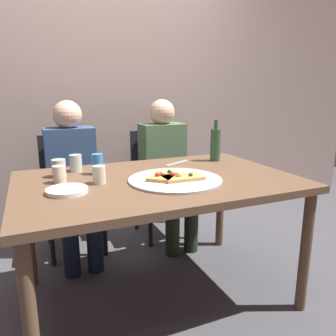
# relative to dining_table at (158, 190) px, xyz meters

# --- Properties ---
(ground_plane) EXTENTS (8.00, 8.00, 0.00)m
(ground_plane) POSITION_rel_dining_table_xyz_m (0.00, 0.00, -0.68)
(ground_plane) COLOR #424247
(back_wall) EXTENTS (6.00, 0.10, 2.60)m
(back_wall) POSITION_rel_dining_table_xyz_m (0.00, 1.35, 0.62)
(back_wall) COLOR gray
(back_wall) RESTS_ON ground_plane
(dining_table) EXTENTS (1.54, 1.00, 0.75)m
(dining_table) POSITION_rel_dining_table_xyz_m (0.00, 0.00, 0.00)
(dining_table) COLOR brown
(dining_table) RESTS_ON ground_plane
(pizza_tray) EXTENTS (0.52, 0.52, 0.01)m
(pizza_tray) POSITION_rel_dining_table_xyz_m (0.07, -0.09, 0.08)
(pizza_tray) COLOR #ADADB2
(pizza_tray) RESTS_ON dining_table
(pizza_slice_last) EXTENTS (0.24, 0.25, 0.05)m
(pizza_slice_last) POSITION_rel_dining_table_xyz_m (0.02, -0.05, 0.10)
(pizza_slice_last) COLOR tan
(pizza_slice_last) RESTS_ON pizza_tray
(pizza_slice_extra) EXTENTS (0.22, 0.13, 0.05)m
(pizza_slice_extra) POSITION_rel_dining_table_xyz_m (0.10, -0.11, 0.10)
(pizza_slice_extra) COLOR tan
(pizza_slice_extra) RESTS_ON pizza_tray
(wine_bottle) EXTENTS (0.07, 0.07, 0.29)m
(wine_bottle) POSITION_rel_dining_table_xyz_m (0.55, 0.28, 0.19)
(wine_bottle) COLOR #2D5133
(wine_bottle) RESTS_ON dining_table
(tumbler_near) EXTENTS (0.07, 0.07, 0.10)m
(tumbler_near) POSITION_rel_dining_table_xyz_m (-0.33, 0.02, 0.12)
(tumbler_near) COLOR beige
(tumbler_near) RESTS_ON dining_table
(tumbler_far) EXTENTS (0.07, 0.07, 0.09)m
(tumbler_far) POSITION_rel_dining_table_xyz_m (-0.52, 0.11, 0.12)
(tumbler_far) COLOR beige
(tumbler_far) RESTS_ON dining_table
(wine_glass) EXTENTS (0.07, 0.07, 0.10)m
(wine_glass) POSITION_rel_dining_table_xyz_m (-0.40, 0.35, 0.13)
(wine_glass) COLOR #B7C6BC
(wine_glass) RESTS_ON dining_table
(short_glass) EXTENTS (0.08, 0.08, 0.10)m
(short_glass) POSITION_rel_dining_table_xyz_m (-0.51, 0.25, 0.12)
(short_glass) COLOR #B7C6BC
(short_glass) RESTS_ON dining_table
(soda_can) EXTENTS (0.07, 0.07, 0.12)m
(soda_can) POSITION_rel_dining_table_xyz_m (-0.29, 0.22, 0.13)
(soda_can) COLOR #337AC1
(soda_can) RESTS_ON dining_table
(plate_stack) EXTENTS (0.20, 0.20, 0.02)m
(plate_stack) POSITION_rel_dining_table_xyz_m (-0.50, -0.08, 0.08)
(plate_stack) COLOR white
(plate_stack) RESTS_ON dining_table
(table_knife) EXTENTS (0.21, 0.11, 0.01)m
(table_knife) POSITION_rel_dining_table_xyz_m (0.26, 0.31, 0.08)
(table_knife) COLOR #B7B7BC
(table_knife) RESTS_ON dining_table
(chair_left) EXTENTS (0.44, 0.44, 0.90)m
(chair_left) POSITION_rel_dining_table_xyz_m (-0.38, 0.90, -0.16)
(chair_left) COLOR black
(chair_left) RESTS_ON ground_plane
(chair_right) EXTENTS (0.44, 0.44, 0.90)m
(chair_right) POSITION_rel_dining_table_xyz_m (0.37, 0.90, -0.16)
(chair_right) COLOR black
(chair_right) RESTS_ON ground_plane
(guest_in_sweater) EXTENTS (0.36, 0.56, 1.17)m
(guest_in_sweater) POSITION_rel_dining_table_xyz_m (-0.38, 0.75, -0.04)
(guest_in_sweater) COLOR navy
(guest_in_sweater) RESTS_ON ground_plane
(guest_in_beanie) EXTENTS (0.36, 0.56, 1.17)m
(guest_in_beanie) POSITION_rel_dining_table_xyz_m (0.37, 0.75, -0.04)
(guest_in_beanie) COLOR #4C6B47
(guest_in_beanie) RESTS_ON ground_plane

